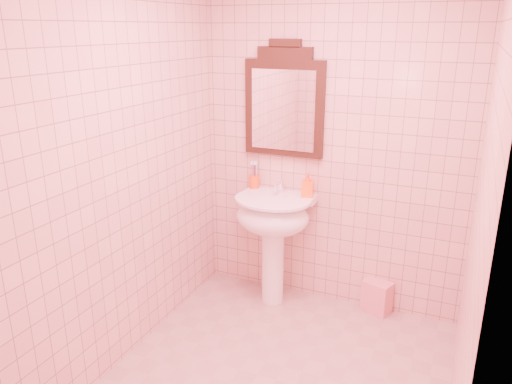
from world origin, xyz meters
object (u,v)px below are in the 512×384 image
at_px(toothbrush_cup, 254,181).
at_px(soap_dispenser, 308,185).
at_px(towel, 377,297).
at_px(pedestal_sink, 273,223).
at_px(mirror, 284,103).

bearing_deg(toothbrush_cup, soap_dispenser, -4.80).
relative_size(toothbrush_cup, towel, 0.77).
height_order(soap_dispenser, towel, soap_dispenser).
bearing_deg(soap_dispenser, pedestal_sink, -159.59).
distance_m(pedestal_sink, towel, 0.97).
xyz_separation_m(pedestal_sink, mirror, (0.00, 0.20, 0.88)).
bearing_deg(towel, mirror, 177.65).
height_order(mirror, soap_dispenser, mirror).
bearing_deg(soap_dispenser, towel, -9.62).
xyz_separation_m(toothbrush_cup, soap_dispenser, (0.45, -0.04, 0.04)).
xyz_separation_m(mirror, towel, (0.79, -0.03, -1.41)).
bearing_deg(toothbrush_cup, mirror, 5.19).
relative_size(toothbrush_cup, soap_dispenser, 1.04).
height_order(toothbrush_cup, towel, toothbrush_cup).
relative_size(mirror, towel, 3.39).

